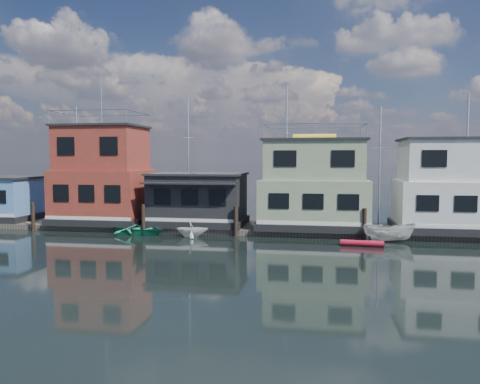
% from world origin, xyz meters
% --- Properties ---
extents(ground, '(160.00, 160.00, 0.00)m').
position_xyz_m(ground, '(0.00, 0.00, 0.00)').
color(ground, black).
rests_on(ground, ground).
extents(dock, '(48.00, 5.00, 0.40)m').
position_xyz_m(dock, '(0.00, 12.00, 0.20)').
color(dock, '#595147').
rests_on(dock, ground).
extents(houseboat_red, '(7.40, 5.90, 11.86)m').
position_xyz_m(houseboat_red, '(-8.50, 12.00, 4.10)').
color(houseboat_red, black).
rests_on(houseboat_red, dock).
extents(houseboat_dark, '(7.40, 6.10, 4.06)m').
position_xyz_m(houseboat_dark, '(-0.50, 11.98, 2.42)').
color(houseboat_dark, black).
rests_on(houseboat_dark, dock).
extents(houseboat_green, '(8.40, 5.90, 7.03)m').
position_xyz_m(houseboat_green, '(8.50, 12.00, 3.55)').
color(houseboat_green, black).
rests_on(houseboat_green, dock).
extents(houseboat_white, '(8.40, 5.90, 6.66)m').
position_xyz_m(houseboat_white, '(18.50, 12.00, 3.54)').
color(houseboat_white, black).
rests_on(houseboat_white, dock).
extents(pilings, '(42.28, 0.28, 2.20)m').
position_xyz_m(pilings, '(-0.33, 9.20, 1.10)').
color(pilings, '#2D2116').
rests_on(pilings, ground).
extents(background_masts, '(36.40, 0.16, 12.00)m').
position_xyz_m(background_masts, '(4.76, 18.00, 5.55)').
color(background_masts, silver).
rests_on(background_masts, ground).
extents(motorboat, '(3.51, 1.49, 1.33)m').
position_xyz_m(motorboat, '(13.56, 8.64, 0.66)').
color(motorboat, silver).
rests_on(motorboat, ground).
extents(dinghy_teal, '(4.43, 3.58, 0.81)m').
position_xyz_m(dinghy_teal, '(-4.16, 8.92, 0.41)').
color(dinghy_teal, '#289375').
rests_on(dinghy_teal, ground).
extents(dinghy_white, '(2.60, 2.32, 1.25)m').
position_xyz_m(dinghy_white, '(-0.07, 8.46, 0.62)').
color(dinghy_white, silver).
rests_on(dinghy_white, ground).
extents(red_kayak, '(2.73, 0.63, 0.40)m').
position_xyz_m(red_kayak, '(11.63, 6.80, 0.20)').
color(red_kayak, '#A91227').
rests_on(red_kayak, ground).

